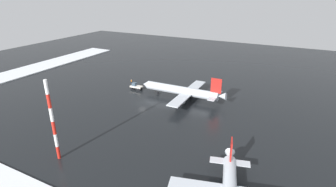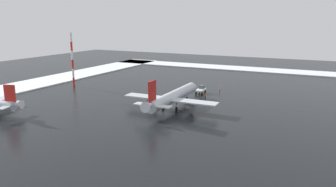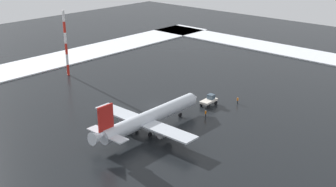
# 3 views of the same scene
# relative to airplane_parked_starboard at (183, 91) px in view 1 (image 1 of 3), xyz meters

# --- Properties ---
(ground_plane) EXTENTS (240.00, 240.00, 0.00)m
(ground_plane) POSITION_rel_airplane_parked_starboard_xyz_m (-10.86, -8.99, -3.03)
(ground_plane) COLOR black
(snow_bank_left) EXTENTS (14.00, 116.00, 0.36)m
(snow_bank_left) POSITION_rel_airplane_parked_starboard_xyz_m (-77.86, -8.99, -2.85)
(snow_bank_left) COLOR white
(snow_bank_left) RESTS_ON ground_plane
(airplane_parked_starboard) EXTENTS (30.78, 25.45, 9.16)m
(airplane_parked_starboard) POSITION_rel_airplane_parked_starboard_xyz_m (0.00, 0.00, 0.00)
(airplane_parked_starboard) COLOR silver
(airplane_parked_starboard) RESTS_ON ground_plane
(pushback_tug) EXTENTS (4.68, 2.46, 2.50)m
(pushback_tug) POSITION_rel_airplane_parked_starboard_xyz_m (-19.66, 0.55, -1.74)
(pushback_tug) COLOR silver
(pushback_tug) RESTS_ON ground_plane
(ground_crew_mid_apron) EXTENTS (0.36, 0.36, 1.71)m
(ground_crew_mid_apron) POSITION_rel_airplane_parked_starboard_xyz_m (-24.83, 5.09, -2.06)
(ground_crew_mid_apron) COLOR black
(ground_crew_mid_apron) RESTS_ON ground_plane
(ground_crew_near_tug) EXTENTS (0.36, 0.36, 1.71)m
(ground_crew_near_tug) POSITION_rel_airplane_parked_starboard_xyz_m (-13.27, 4.33, -2.06)
(ground_crew_near_tug) COLOR black
(ground_crew_near_tug) RESTS_ON ground_plane
(antenna_mast) EXTENTS (0.70, 0.70, 18.63)m
(antenna_mast) POSITION_rel_airplane_parked_starboard_xyz_m (-10.87, -43.54, 6.29)
(antenna_mast) COLOR red
(antenna_mast) RESTS_ON ground_plane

